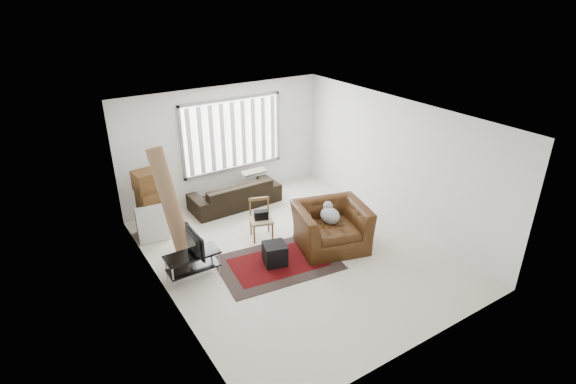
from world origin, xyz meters
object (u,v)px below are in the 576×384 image
at_px(sofa, 235,190).
at_px(armchair, 331,224).
at_px(tv_stand, 193,260).
at_px(side_chair, 261,218).
at_px(moving_boxes, 151,205).

height_order(sofa, armchair, armchair).
bearing_deg(armchair, tv_stand, -174.96).
height_order(sofa, side_chair, side_chair).
bearing_deg(side_chair, moving_boxes, 159.96).
height_order(moving_boxes, side_chair, moving_boxes).
xyz_separation_m(sofa, armchair, (0.77, -2.62, 0.10)).
bearing_deg(armchair, sofa, 122.04).
bearing_deg(sofa, tv_stand, 47.60).
relative_size(sofa, armchair, 1.30).
bearing_deg(sofa, moving_boxes, 4.52).
xyz_separation_m(sofa, side_chair, (-0.21, -1.59, 0.05)).
bearing_deg(moving_boxes, sofa, 5.23).
height_order(tv_stand, armchair, armchair).
relative_size(moving_boxes, armchair, 0.85).
xyz_separation_m(side_chair, armchair, (0.98, -1.03, 0.05)).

